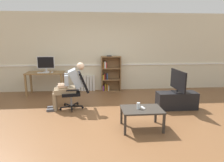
% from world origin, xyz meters
% --- Properties ---
extents(ground_plane, '(18.00, 18.00, 0.00)m').
position_xyz_m(ground_plane, '(0.00, 0.00, 0.00)').
color(ground_plane, brown).
extents(back_wall, '(12.00, 0.13, 2.70)m').
position_xyz_m(back_wall, '(0.00, 2.65, 1.35)').
color(back_wall, beige).
rests_on(back_wall, ground_plane).
extents(computer_desk, '(1.18, 0.58, 0.76)m').
position_xyz_m(computer_desk, '(-1.93, 2.15, 0.64)').
color(computer_desk, olive).
rests_on(computer_desk, ground_plane).
extents(imac_monitor, '(0.56, 0.14, 0.51)m').
position_xyz_m(imac_monitor, '(-1.90, 2.23, 1.05)').
color(imac_monitor, silver).
rests_on(imac_monitor, computer_desk).
extents(keyboard, '(0.36, 0.12, 0.02)m').
position_xyz_m(keyboard, '(-1.94, 2.01, 0.77)').
color(keyboard, white).
rests_on(keyboard, computer_desk).
extents(computer_mouse, '(0.06, 0.10, 0.03)m').
position_xyz_m(computer_mouse, '(-1.67, 2.03, 0.77)').
color(computer_mouse, white).
rests_on(computer_mouse, computer_desk).
extents(bookshelf, '(0.68, 0.29, 1.26)m').
position_xyz_m(bookshelf, '(0.22, 2.45, 0.61)').
color(bookshelf, brown).
rests_on(bookshelf, ground_plane).
extents(radiator, '(0.69, 0.08, 0.55)m').
position_xyz_m(radiator, '(-0.66, 2.54, 0.27)').
color(radiator, white).
rests_on(radiator, ground_plane).
extents(office_chair, '(0.79, 0.63, 0.98)m').
position_xyz_m(office_chair, '(-0.80, 0.77, 0.53)').
color(office_chair, black).
rests_on(office_chair, ground_plane).
extents(person_seated, '(1.01, 0.45, 1.22)m').
position_xyz_m(person_seated, '(-0.97, 0.75, 0.65)').
color(person_seated, '#937F60').
rests_on(person_seated, ground_plane).
extents(tv_stand, '(1.04, 0.38, 0.45)m').
position_xyz_m(tv_stand, '(1.82, 0.47, 0.23)').
color(tv_stand, black).
rests_on(tv_stand, ground_plane).
extents(tv_screen, '(0.20, 0.85, 0.58)m').
position_xyz_m(tv_screen, '(1.82, 0.47, 0.75)').
color(tv_screen, black).
rests_on(tv_screen, tv_stand).
extents(coffee_table, '(0.82, 0.57, 0.42)m').
position_xyz_m(coffee_table, '(0.63, -0.58, 0.37)').
color(coffee_table, '#332D28').
rests_on(coffee_table, ground_plane).
extents(drinking_glass, '(0.06, 0.06, 0.13)m').
position_xyz_m(drinking_glass, '(0.56, -0.58, 0.49)').
color(drinking_glass, silver).
rests_on(drinking_glass, coffee_table).
extents(spare_remote, '(0.06, 0.15, 0.02)m').
position_xyz_m(spare_remote, '(0.66, -0.55, 0.43)').
color(spare_remote, white).
rests_on(spare_remote, coffee_table).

